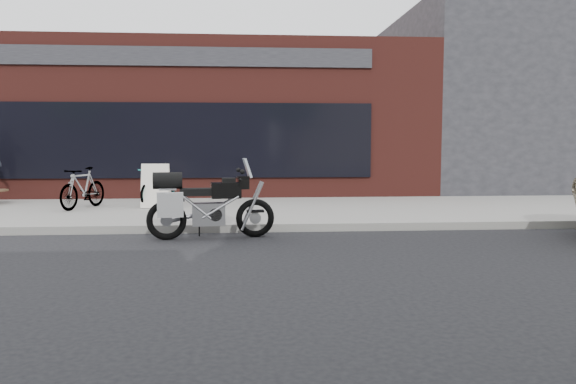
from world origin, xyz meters
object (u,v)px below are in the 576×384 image
Objects in this scene: motorcycle at (203,204)px; bicycle_rear at (83,188)px; sandwich_sign at (156,185)px; bicycle_front at (159,187)px.

bicycle_rear is at bearing 124.35° from motorcycle.
sandwich_sign is (-1.35, 3.57, 0.06)m from motorcycle.
bicycle_rear is (-2.94, 3.37, 0.02)m from motorcycle.
bicycle_front is (-1.35, 4.06, -0.01)m from motorcycle.
motorcycle is 3.82m from sandwich_sign.
bicycle_rear is at bearing -172.44° from sandwich_sign.
bicycle_rear is at bearing -137.50° from bicycle_front.
bicycle_front is at bearing 90.74° from sandwich_sign.
motorcycle is 4.28m from bicycle_front.
sandwich_sign reaches higher than bicycle_rear.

